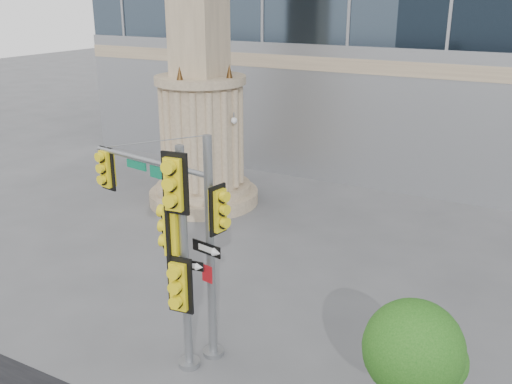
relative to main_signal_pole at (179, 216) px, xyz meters
The scene contains 5 objects.
ground 3.46m from the main_signal_pole, 31.33° to the right, with size 120.00×120.00×0.00m, color #545456.
monument 10.07m from the main_signal_pole, 120.93° to the left, with size 4.40×4.40×16.60m.
main_signal_pole is the anchor object (origin of this frame).
secondary_signal_pole 1.14m from the main_signal_pole, 54.23° to the right, with size 0.93×0.68×5.19m.
street_tree 5.84m from the main_signal_pole, ahead, with size 1.88×1.83×2.92m.
Camera 1 is at (6.38, -9.11, 8.04)m, focal length 40.00 mm.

